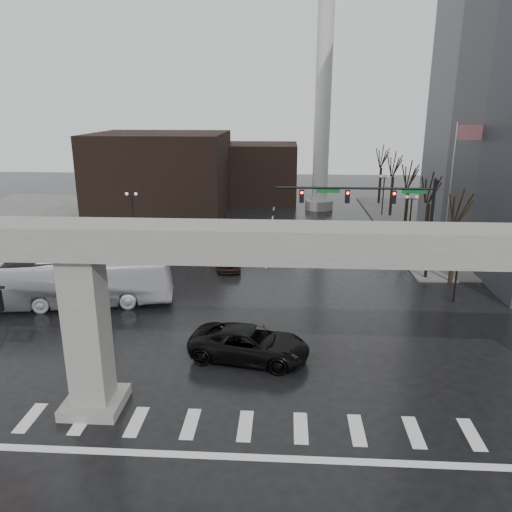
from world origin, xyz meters
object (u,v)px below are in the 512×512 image
Objects in this scene: signal_mast_arm at (382,206)px; far_car at (228,258)px; pickup_truck at (250,344)px; city_bus at (80,281)px.

signal_mast_arm is 2.51× the size of far_car.
pickup_truck is 1.34× the size of far_car.
pickup_truck is 14.10m from city_bus.
signal_mast_arm reaches higher than far_car.
city_bus is at bearing -146.26° from far_car.
pickup_truck is 0.52× the size of city_bus.
far_car is (-12.24, 1.90, -5.00)m from signal_mast_arm.
city_bus is 12.68m from far_car.
signal_mast_arm is 22.85m from city_bus.
far_car is at bearing 21.57° from pickup_truck.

